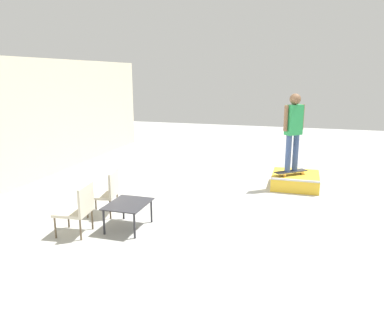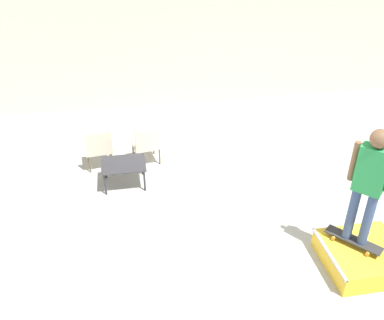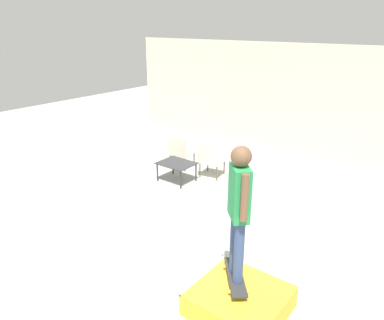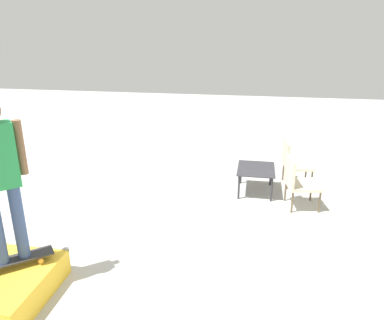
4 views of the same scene
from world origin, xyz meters
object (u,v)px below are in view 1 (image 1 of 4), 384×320
at_px(person_skater, 294,126).
at_px(coffee_table, 128,206).
at_px(skateboard_on_ramp, 291,172).
at_px(skate_ramp_box, 295,180).
at_px(patio_chair_left, 78,207).
at_px(patio_chair_right, 107,191).

distance_m(person_skater, coffee_table, 4.26).
xyz_separation_m(skateboard_on_ramp, person_skater, (0.00, 0.00, 1.07)).
height_order(skate_ramp_box, coffee_table, coffee_table).
distance_m(coffee_table, patio_chair_left, 0.82).
relative_size(skateboard_on_ramp, person_skater, 0.42).
distance_m(skate_ramp_box, patio_chair_right, 4.44).
xyz_separation_m(skate_ramp_box, coffee_table, (-3.35, 2.70, 0.24)).
xyz_separation_m(coffee_table, patio_chair_left, (-0.46, 0.68, 0.07)).
height_order(skate_ramp_box, person_skater, person_skater).
bearing_deg(skateboard_on_ramp, skate_ramp_box, 10.27).
relative_size(coffee_table, patio_chair_right, 0.95).
height_order(skate_ramp_box, patio_chair_left, patio_chair_left).
bearing_deg(skateboard_on_ramp, patio_chair_right, 179.60).
bearing_deg(person_skater, patio_chair_left, -176.33).
bearing_deg(patio_chair_left, coffee_table, 116.91).
distance_m(skateboard_on_ramp, patio_chair_left, 4.91).
bearing_deg(patio_chair_right, skateboard_on_ramp, 119.27).
distance_m(skateboard_on_ramp, person_skater, 1.07).
bearing_deg(coffee_table, patio_chair_left, 123.84).
relative_size(coffee_table, patio_chair_left, 0.95).
bearing_deg(patio_chair_left, patio_chair_right, 173.12).
distance_m(person_skater, patio_chair_right, 4.37).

